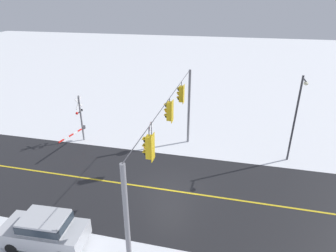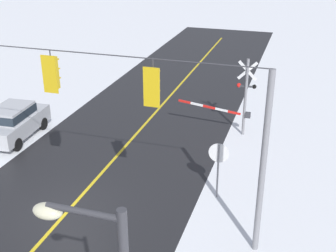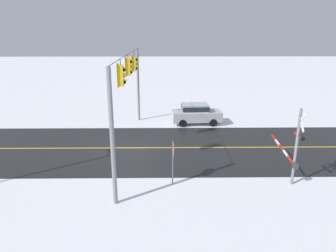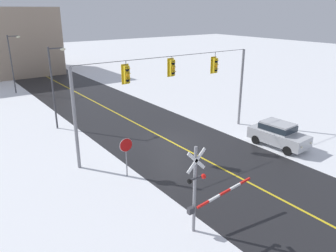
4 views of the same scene
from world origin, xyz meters
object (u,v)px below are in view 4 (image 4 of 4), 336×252
Objects in this scene: stop_sign at (126,149)px; railroad_crossing at (200,189)px; streetlamp_far at (13,59)px; parked_car_silver at (278,133)px; streetlamp_near at (55,80)px.

stop_sign is 0.59× the size of railroad_crossing.
streetlamp_far is (-0.62, 31.40, 1.91)m from railroad_crossing.
railroad_crossing is at bearing -159.82° from parked_car_silver.
streetlamp_near is at bearing 131.30° from parked_car_silver.
railroad_crossing is at bearing -87.88° from streetlamp_near.
streetlamp_near is (-0.44, 10.53, 2.20)m from stop_sign.
streetlamp_far is at bearing 90.00° from streetlamp_near.
railroad_crossing is 0.62× the size of streetlamp_near.
railroad_crossing is at bearing -88.87° from streetlamp_far.
streetlamp_near is 14.72m from streetlamp_far.
stop_sign is 10.77m from streetlamp_near.
parked_car_silver is (10.61, 3.90, -1.06)m from railroad_crossing.
streetlamp_far is (0.00, 14.72, 0.00)m from streetlamp_near.
streetlamp_near and streetlamp_far have the same top height.
railroad_crossing is 16.80m from streetlamp_near.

